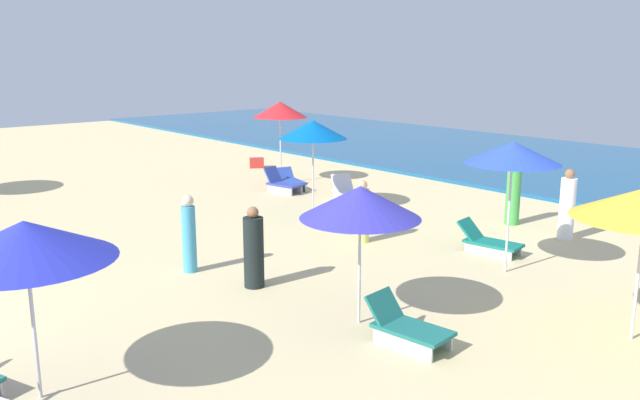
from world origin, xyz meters
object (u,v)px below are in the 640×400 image
(umbrella_1, at_px, (360,202))
(beachgoer_3, at_px, (567,207))
(umbrella_2, at_px, (313,130))
(lounge_chair_2_0, at_px, (347,192))
(cooler_box_0, at_px, (257,163))
(beachgoer_4, at_px, (254,250))
(umbrella_6, at_px, (280,110))
(beachgoer_1, at_px, (513,195))
(lounge_chair_6_0, at_px, (291,181))
(lounge_chair_6_1, at_px, (282,184))
(lounge_chair_1_0, at_px, (407,327))
(beachgoer_5, at_px, (189,235))
(beachgoer_2, at_px, (362,213))
(lounge_chair_0_0, at_px, (488,242))
(umbrella_0, at_px, (513,153))
(umbrella_5, at_px, (25,241))

(umbrella_1, bearing_deg, beachgoer_3, 92.92)
(umbrella_2, distance_m, lounge_chair_2_0, 2.55)
(cooler_box_0, bearing_deg, beachgoer_4, -92.91)
(umbrella_1, bearing_deg, umbrella_6, 148.74)
(umbrella_1, xyz_separation_m, umbrella_6, (-10.37, 6.30, 0.47))
(umbrella_6, height_order, beachgoer_1, umbrella_6)
(umbrella_6, distance_m, lounge_chair_6_0, 2.49)
(beachgoer_4, bearing_deg, lounge_chair_6_1, 143.26)
(lounge_chair_1_0, bearing_deg, beachgoer_5, 91.29)
(lounge_chair_6_1, bearing_deg, umbrella_1, -131.19)
(lounge_chair_2_0, relative_size, beachgoer_5, 0.94)
(lounge_chair_6_0, xyz_separation_m, beachgoer_3, (9.04, 1.32, 0.54))
(beachgoer_2, relative_size, beachgoer_4, 0.94)
(umbrella_2, xyz_separation_m, lounge_chair_6_0, (-2.82, 1.42, -2.06))
(umbrella_1, bearing_deg, lounge_chair_6_0, 147.58)
(lounge_chair_2_0, bearing_deg, cooler_box_0, 100.61)
(beachgoer_1, height_order, beachgoer_3, beachgoer_3)
(umbrella_6, relative_size, beachgoer_5, 1.74)
(umbrella_1, height_order, beachgoer_2, umbrella_1)
(lounge_chair_0_0, height_order, cooler_box_0, lounge_chair_0_0)
(lounge_chair_1_0, distance_m, beachgoer_2, 5.70)
(beachgoer_3, height_order, beachgoer_4, beachgoer_3)
(umbrella_6, xyz_separation_m, cooler_box_0, (-3.18, 1.23, -2.35))
(umbrella_0, distance_m, umbrella_5, 9.04)
(lounge_chair_1_0, height_order, umbrella_6, umbrella_6)
(lounge_chair_0_0, bearing_deg, lounge_chair_6_1, 77.32)
(umbrella_6, bearing_deg, lounge_chair_2_0, -3.33)
(umbrella_2, bearing_deg, umbrella_6, 155.34)
(cooler_box_0, bearing_deg, lounge_chair_6_1, -82.92)
(beachgoer_1, xyz_separation_m, beachgoer_4, (-0.54, -7.88, -0.07))
(lounge_chair_2_0, height_order, beachgoer_2, beachgoer_2)
(umbrella_5, bearing_deg, lounge_chair_6_1, 128.54)
(umbrella_5, height_order, lounge_chair_6_1, umbrella_5)
(umbrella_6, bearing_deg, lounge_chair_6_1, -35.66)
(umbrella_1, bearing_deg, beachgoer_5, -169.11)
(umbrella_6, bearing_deg, lounge_chair_1_0, -28.89)
(umbrella_5, height_order, umbrella_6, umbrella_6)
(lounge_chair_1_0, bearing_deg, lounge_chair_0_0, 15.05)
(umbrella_6, height_order, beachgoer_4, umbrella_6)
(umbrella_5, height_order, beachgoer_5, umbrella_5)
(umbrella_1, bearing_deg, lounge_chair_2_0, 138.19)
(cooler_box_0, bearing_deg, beachgoer_2, -79.47)
(lounge_chair_0_0, xyz_separation_m, lounge_chair_6_0, (-8.48, 1.02, 0.01))
(umbrella_5, xyz_separation_m, beachgoer_2, (-2.46, 8.28, -1.44))
(beachgoer_4, bearing_deg, beachgoer_3, 78.24)
(lounge_chair_0_0, distance_m, lounge_chair_1_0, 5.38)
(beachgoer_5, bearing_deg, beachgoer_1, -99.08)
(beachgoer_2, distance_m, cooler_box_0, 10.94)
(lounge_chair_1_0, distance_m, umbrella_6, 13.29)
(lounge_chair_0_0, relative_size, umbrella_1, 0.64)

